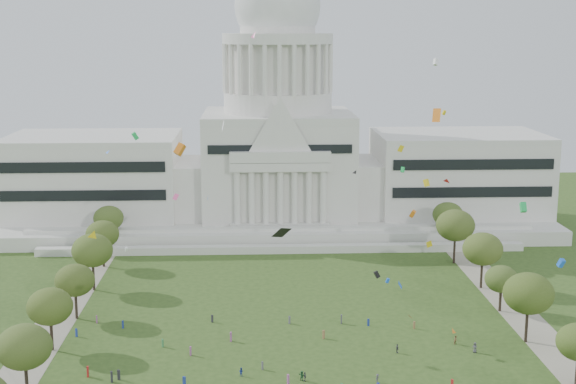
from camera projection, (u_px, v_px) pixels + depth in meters
The scene contains 23 objects.
capitol at pixel (278, 152), 240.56m from camera, with size 160.00×64.50×91.30m.
path_left at pixel (53, 326), 161.05m from camera, with size 8.00×160.00×0.04m, color gray.
path_right at pixel (523, 318), 165.18m from camera, with size 8.00×160.00×0.04m, color gray.
row_tree_l_1 at pixel (24, 347), 127.17m from camera, with size 8.86×8.86×12.59m.
row_tree_l_2 at pixel (50, 307), 147.06m from camera, with size 8.42×8.42×11.97m.
row_tree_r_2 at pixel (528, 293), 150.80m from camera, with size 9.55×9.55×13.58m.
row_tree_l_3 at pixel (75, 280), 163.43m from camera, with size 8.12×8.12×11.55m.
row_tree_r_3 at pixel (501, 279), 168.02m from camera, with size 7.01×7.01×9.98m.
row_tree_l_4 at pixel (92, 250), 181.32m from camera, with size 9.29×9.29×13.21m.
row_tree_r_4 at pixel (483, 249), 182.83m from camera, with size 9.19×9.19×13.06m.
row_tree_l_5 at pixel (102, 234), 199.67m from camera, with size 8.33×8.33×11.85m.
row_tree_r_5 at pixel (455, 225), 202.38m from camera, with size 9.82×9.82×13.96m.
row_tree_l_6 at pixel (109, 218), 217.37m from camera, with size 8.19×8.19×11.64m.
row_tree_r_6 at pixel (448, 215), 220.33m from camera, with size 8.42×8.42×11.97m.
person_0 at pixel (475, 348), 147.44m from camera, with size 0.96×0.62×1.96m, color #4C4C51.
person_2 at pixel (456, 340), 151.38m from camera, with size 0.83×0.51×1.71m, color olive.
person_4 at pixel (305, 377), 135.42m from camera, with size 0.97×0.53×1.66m, color #4C4C51.
person_5 at pixel (302, 376), 135.65m from camera, with size 1.63×0.64×1.76m, color #33723F.
person_8 at pixel (241, 372), 137.47m from camera, with size 0.75×0.46×1.55m, color navy.
person_9 at pixel (378, 378), 134.95m from camera, with size 0.97×0.50×1.51m, color #4C4C51.
person_10 at pixel (397, 348), 147.23m from camera, with size 1.04×0.57×1.77m, color #4C4C51.
distant_crowd at pixel (217, 351), 146.04m from camera, with size 67.73×37.98×1.95m.
kite_swarm at pixel (316, 205), 137.28m from camera, with size 79.52×104.68×61.21m.
Camera 1 is at (-7.44, -124.46, 58.28)m, focal length 50.00 mm.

